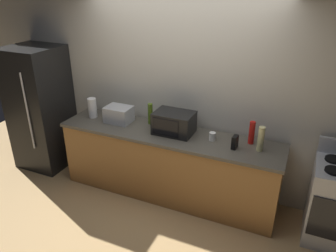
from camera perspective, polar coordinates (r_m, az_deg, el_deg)
ground_plane at (r=4.25m, az=-2.27°, el=-14.46°), size 8.00×8.00×0.00m
back_wall at (r=4.24m, az=2.27°, el=6.43°), size 6.40×0.10×2.70m
counter_run at (r=4.28m, az=0.00°, el=-6.67°), size 2.84×0.64×0.90m
refrigerator at (r=5.18m, az=-21.23°, el=2.88°), size 0.72×0.73×1.80m
microwave at (r=4.03m, az=1.04°, el=0.57°), size 0.48×0.35×0.27m
toaster_oven at (r=4.39m, az=-8.54°, el=2.01°), size 0.34×0.26×0.21m
paper_towel_roll at (r=4.60m, az=-13.00°, el=3.10°), size 0.12×0.12×0.27m
cordless_phone at (r=3.77m, az=11.53°, el=-2.76°), size 0.06×0.11×0.15m
bottle_vinegar at (r=3.75m, az=15.82°, el=-2.18°), size 0.07×0.07×0.29m
bottle_hot_sauce at (r=3.89m, az=14.34°, el=-1.13°), size 0.07×0.07×0.27m
bottle_olive_oil at (r=4.28m, az=-3.09°, el=2.13°), size 0.06×0.06×0.28m
mug_white at (r=3.92m, az=7.69°, el=-1.79°), size 0.08×0.08×0.10m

